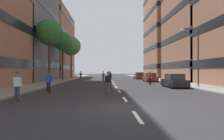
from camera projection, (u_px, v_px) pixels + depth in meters
name	position (u px, v px, depth m)	size (l,w,h in m)	color
ground_plane	(111.00, 80.00, 40.13)	(180.93, 180.93, 0.00)	#28282B
sidewalk_left	(67.00, 79.00, 43.56)	(3.68, 82.93, 0.14)	gray
sidewalk_right	(154.00, 79.00, 44.24)	(3.68, 82.93, 0.14)	gray
lane_markings	(111.00, 80.00, 40.48)	(0.16, 67.20, 0.01)	silver
building_left_far	(40.00, 44.00, 55.73)	(16.25, 20.82, 18.11)	#9E6B51
building_right_mid	(217.00, 28.00, 37.12)	(16.25, 16.19, 19.43)	#9E6B51
building_right_far	(177.00, 24.00, 57.14)	(16.25, 17.25, 30.08)	#9E6B51
parked_car_near	(174.00, 81.00, 22.25)	(1.82, 4.40, 1.52)	black
parked_car_mid	(150.00, 78.00, 34.15)	(1.82, 4.40, 1.52)	maroon
parked_car_far	(139.00, 76.00, 44.99)	(1.82, 4.40, 1.52)	maroon
street_tree_near	(49.00, 33.00, 29.55)	(3.87, 3.87, 9.28)	#4C3823
street_tree_mid	(71.00, 46.00, 48.76)	(4.63, 4.63, 10.06)	#4C3823
street_tree_far	(63.00, 41.00, 38.79)	(3.65, 3.65, 9.27)	#4C3823
streetlamp_right	(195.00, 50.00, 22.27)	(2.13, 0.30, 6.50)	#3F3F44
skater_0	(103.00, 75.00, 35.97)	(0.54, 0.90, 1.78)	brown
skater_1	(110.00, 76.00, 29.50)	(0.57, 0.92, 1.78)	brown
skater_2	(81.00, 75.00, 42.28)	(0.57, 0.92, 1.78)	brown
skater_3	(150.00, 77.00, 26.36)	(0.57, 0.92, 1.78)	brown
skater_4	(49.00, 81.00, 16.64)	(0.57, 0.92, 1.78)	brown
skater_5	(17.00, 85.00, 12.10)	(0.56, 0.92, 1.78)	brown
skater_6	(110.00, 75.00, 42.67)	(0.54, 0.91, 1.78)	brown
skater_7	(108.00, 81.00, 16.76)	(0.55, 0.92, 1.78)	brown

